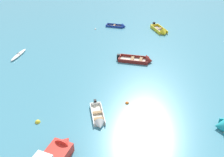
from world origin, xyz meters
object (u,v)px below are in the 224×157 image
object	(u,v)px
rowboat_white_midfield_left	(99,120)
rowboat_deep_blue_cluster_outer	(120,26)
kayak_white_cluster_inner	(19,55)
mooring_buoy_far_field	(95,29)
mooring_buoy_trailing	(38,122)
mooring_buoy_between_boats_right	(127,103)
rowboat_maroon_outer_right	(142,60)
rowboat_yellow_midfield_right	(161,31)

from	to	relation	value
rowboat_white_midfield_left	rowboat_deep_blue_cluster_outer	size ratio (longest dim) A/B	1.02
kayak_white_cluster_inner	rowboat_deep_blue_cluster_outer	bearing A→B (deg)	51.41
mooring_buoy_far_field	mooring_buoy_trailing	size ratio (longest dim) A/B	0.67
rowboat_white_midfield_left	mooring_buoy_between_boats_right	xyz separation A→B (m)	(1.90, 2.94, -0.16)
rowboat_white_midfield_left	rowboat_maroon_outer_right	bearing A→B (deg)	79.08
rowboat_yellow_midfield_right	rowboat_deep_blue_cluster_outer	xyz separation A→B (m)	(-6.71, 0.88, -0.07)
rowboat_maroon_outer_right	mooring_buoy_between_boats_right	size ratio (longest dim) A/B	12.03
rowboat_maroon_outer_right	mooring_buoy_between_boats_right	distance (m)	8.46
mooring_buoy_far_field	mooring_buoy_between_boats_right	xyz separation A→B (m)	(8.38, -17.56, 0.00)
mooring_buoy_trailing	rowboat_yellow_midfield_right	bearing A→B (deg)	68.90
rowboat_maroon_outer_right	mooring_buoy_far_field	world-z (taller)	rowboat_maroon_outer_right
rowboat_white_midfield_left	rowboat_yellow_midfield_right	xyz separation A→B (m)	(3.86, 21.51, 0.06)
kayak_white_cluster_inner	rowboat_maroon_outer_right	bearing A→B (deg)	7.68
rowboat_white_midfield_left	rowboat_maroon_outer_right	size ratio (longest dim) A/B	0.77
rowboat_white_midfield_left	mooring_buoy_between_boats_right	bearing A→B (deg)	57.08
rowboat_deep_blue_cluster_outer	mooring_buoy_between_boats_right	world-z (taller)	rowboat_deep_blue_cluster_outer
rowboat_white_midfield_left	mooring_buoy_between_boats_right	world-z (taller)	rowboat_white_midfield_left
rowboat_deep_blue_cluster_outer	mooring_buoy_trailing	world-z (taller)	rowboat_deep_blue_cluster_outer
rowboat_deep_blue_cluster_outer	mooring_buoy_between_boats_right	bearing A→B (deg)	-76.27
rowboat_white_midfield_left	kayak_white_cluster_inner	world-z (taller)	rowboat_white_midfield_left
rowboat_white_midfield_left	mooring_buoy_trailing	xyz separation A→B (m)	(-4.96, -1.35, -0.16)
rowboat_white_midfield_left	mooring_buoy_between_boats_right	size ratio (longest dim) A/B	9.28
rowboat_yellow_midfield_right	mooring_buoy_between_boats_right	size ratio (longest dim) A/B	11.31
rowboat_yellow_midfield_right	kayak_white_cluster_inner	world-z (taller)	rowboat_yellow_midfield_right
mooring_buoy_trailing	kayak_white_cluster_inner	bearing A→B (deg)	128.03
rowboat_yellow_midfield_right	mooring_buoy_far_field	world-z (taller)	rowboat_yellow_midfield_right
rowboat_yellow_midfield_right	mooring_buoy_between_boats_right	distance (m)	18.67
mooring_buoy_far_field	mooring_buoy_trailing	xyz separation A→B (m)	(1.52, -21.86, 0.00)
rowboat_yellow_midfield_right	kayak_white_cluster_inner	size ratio (longest dim) A/B	1.19
kayak_white_cluster_inner	mooring_buoy_far_field	distance (m)	13.11
mooring_buoy_far_field	kayak_white_cluster_inner	bearing A→B (deg)	-121.32
rowboat_maroon_outer_right	kayak_white_cluster_inner	xyz separation A→B (m)	(-15.49, -2.09, -0.05)
mooring_buoy_trailing	mooring_buoy_between_boats_right	distance (m)	8.09
rowboat_yellow_midfield_right	rowboat_deep_blue_cluster_outer	size ratio (longest dim) A/B	1.24
rowboat_deep_blue_cluster_outer	mooring_buoy_trailing	size ratio (longest dim) A/B	7.30
rowboat_maroon_outer_right	kayak_white_cluster_inner	size ratio (longest dim) A/B	1.26
rowboat_deep_blue_cluster_outer	mooring_buoy_between_boats_right	xyz separation A→B (m)	(4.75, -19.45, -0.15)
rowboat_yellow_midfield_right	rowboat_deep_blue_cluster_outer	distance (m)	6.77
rowboat_deep_blue_cluster_outer	rowboat_maroon_outer_right	distance (m)	12.10
mooring_buoy_far_field	mooring_buoy_between_boats_right	distance (m)	19.46
rowboat_yellow_midfield_right	mooring_buoy_between_boats_right	xyz separation A→B (m)	(-1.96, -18.57, -0.22)
rowboat_white_midfield_left	mooring_buoy_trailing	distance (m)	5.14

